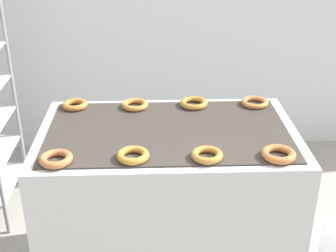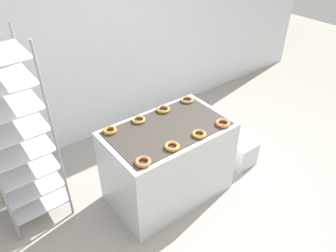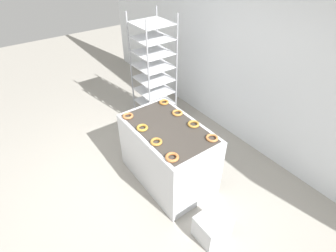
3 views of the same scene
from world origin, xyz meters
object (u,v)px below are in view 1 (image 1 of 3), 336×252
at_px(fryer_machine, 168,205).
at_px(donut_far_left, 75,105).
at_px(donut_far_midleft, 135,105).
at_px(donut_near_right, 279,154).
at_px(donut_far_right, 255,102).
at_px(donut_near_midright, 207,155).
at_px(donut_far_midright, 194,103).
at_px(donut_near_midleft, 133,155).
at_px(donut_near_left, 56,159).

relative_size(fryer_machine, donut_far_left, 9.30).
xyz_separation_m(donut_far_left, donut_far_midleft, (0.32, -0.01, -0.00)).
relative_size(donut_near_right, donut_far_right, 1.02).
height_order(donut_near_midright, donut_far_right, donut_near_midright).
bearing_deg(donut_near_right, donut_far_midright, 119.09).
bearing_deg(donut_far_midright, donut_far_right, -0.01).
height_order(donut_near_midleft, donut_far_right, donut_near_midleft).
bearing_deg(donut_far_midleft, donut_near_right, -41.54).
xyz_separation_m(donut_near_left, donut_near_midleft, (0.32, 0.02, -0.00)).
bearing_deg(donut_near_left, donut_far_midleft, 60.30).
distance_m(donut_near_midleft, donut_near_right, 0.62).
bearing_deg(donut_near_left, donut_far_right, 30.54).
distance_m(donut_near_left, donut_near_midright, 0.64).
distance_m(donut_near_right, donut_far_midright, 0.64).
distance_m(donut_far_left, donut_far_midleft, 0.32).
xyz_separation_m(donut_far_midleft, donut_far_right, (0.64, 0.01, -0.00)).
distance_m(donut_near_midright, donut_far_midleft, 0.63).
distance_m(donut_near_midright, donut_far_midright, 0.56).
bearing_deg(donut_near_midright, donut_far_left, 138.79).
xyz_separation_m(donut_far_left, donut_far_midright, (0.63, -0.00, -0.00)).
bearing_deg(donut_far_midright, donut_far_left, 179.84).
relative_size(donut_far_left, donut_far_midright, 0.90).
distance_m(donut_far_midleft, donut_far_right, 0.64).
height_order(donut_near_midleft, donut_near_right, same).
bearing_deg(donut_far_left, donut_near_midleft, -59.63).
relative_size(donut_near_midright, donut_far_left, 1.02).
xyz_separation_m(fryer_machine, donut_near_left, (-0.48, -0.29, 0.45)).
height_order(donut_near_left, donut_near_midright, donut_near_left).
xyz_separation_m(donut_near_midleft, donut_far_right, (0.64, 0.55, -0.00)).
bearing_deg(donut_near_right, donut_near_left, -179.88).
xyz_separation_m(donut_near_left, donut_far_left, (-0.00, 0.57, 0.00)).
relative_size(donut_near_midleft, donut_far_midright, 0.95).
distance_m(donut_far_midleft, donut_far_midright, 0.31).
height_order(donut_near_midright, donut_far_left, donut_far_left).
distance_m(donut_far_midright, donut_far_right, 0.33).
height_order(donut_near_left, donut_far_left, same).
relative_size(fryer_machine, donut_far_midleft, 8.84).
relative_size(donut_near_midright, donut_far_midleft, 0.97).
height_order(donut_near_midleft, donut_far_midright, same).
height_order(donut_far_left, donut_far_midleft, donut_far_left).
xyz_separation_m(donut_near_midleft, donut_near_right, (0.62, -0.02, 0.00)).
xyz_separation_m(fryer_machine, donut_far_left, (-0.48, 0.28, 0.45)).
bearing_deg(fryer_machine, donut_far_midleft, 121.24).
bearing_deg(fryer_machine, donut_far_left, 149.72).
bearing_deg(donut_near_right, donut_far_midleft, 138.46).
height_order(fryer_machine, donut_far_midleft, donut_far_midleft).
bearing_deg(fryer_machine, donut_near_midleft, -120.83).
bearing_deg(donut_far_right, donut_near_left, -149.46).
relative_size(donut_near_midleft, donut_far_right, 0.97).
bearing_deg(donut_near_midleft, fryer_machine, 59.17).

